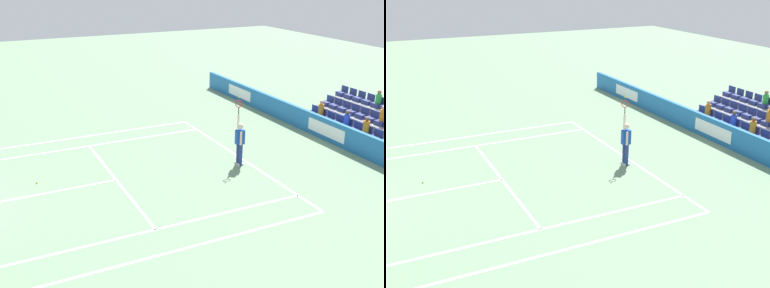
% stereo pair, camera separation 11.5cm
% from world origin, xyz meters
% --- Properties ---
extents(line_baseline, '(10.97, 0.10, 0.01)m').
position_xyz_m(line_baseline, '(0.00, -11.89, 0.00)').
color(line_baseline, white).
rests_on(line_baseline, ground).
extents(line_service, '(8.23, 0.10, 0.01)m').
position_xyz_m(line_service, '(0.00, -6.40, 0.00)').
color(line_service, white).
rests_on(line_service, ground).
extents(line_centre_service, '(0.10, 6.40, 0.01)m').
position_xyz_m(line_centre_service, '(0.00, -3.20, 0.00)').
color(line_centre_service, white).
rests_on(line_centre_service, ground).
extents(line_singles_sideline_left, '(0.10, 11.89, 0.01)m').
position_xyz_m(line_singles_sideline_left, '(4.12, -5.95, 0.00)').
color(line_singles_sideline_left, white).
rests_on(line_singles_sideline_left, ground).
extents(line_singles_sideline_right, '(0.10, 11.89, 0.01)m').
position_xyz_m(line_singles_sideline_right, '(-4.12, -5.95, 0.00)').
color(line_singles_sideline_right, white).
rests_on(line_singles_sideline_right, ground).
extents(line_doubles_sideline_left, '(0.10, 11.89, 0.01)m').
position_xyz_m(line_doubles_sideline_left, '(5.49, -5.95, 0.00)').
color(line_doubles_sideline_left, white).
rests_on(line_doubles_sideline_left, ground).
extents(line_doubles_sideline_right, '(0.10, 11.89, 0.01)m').
position_xyz_m(line_doubles_sideline_right, '(-5.49, -5.95, 0.00)').
color(line_doubles_sideline_right, white).
rests_on(line_doubles_sideline_right, ground).
extents(line_centre_mark, '(0.10, 0.20, 0.01)m').
position_xyz_m(line_centre_mark, '(0.00, -11.79, 0.00)').
color(line_centre_mark, white).
rests_on(line_centre_mark, ground).
extents(sponsor_barrier, '(23.44, 0.22, 1.05)m').
position_xyz_m(sponsor_barrier, '(0.00, -16.72, 0.53)').
color(sponsor_barrier, '#1E66AD').
rests_on(sponsor_barrier, ground).
extents(tennis_player, '(0.52, 0.39, 2.85)m').
position_xyz_m(tennis_player, '(-0.70, -11.48, 0.99)').
color(tennis_player, navy).
rests_on(tennis_player, ground).
extents(stadium_stand, '(5.58, 2.85, 2.16)m').
position_xyz_m(stadium_stand, '(-0.02, -19.03, 0.55)').
color(stadium_stand, gray).
rests_on(stadium_stand, ground).
extents(loose_tennis_ball, '(0.07, 0.07, 0.07)m').
position_xyz_m(loose_tennis_ball, '(1.01, -3.60, 0.03)').
color(loose_tennis_ball, '#D1E533').
rests_on(loose_tennis_ball, ground).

